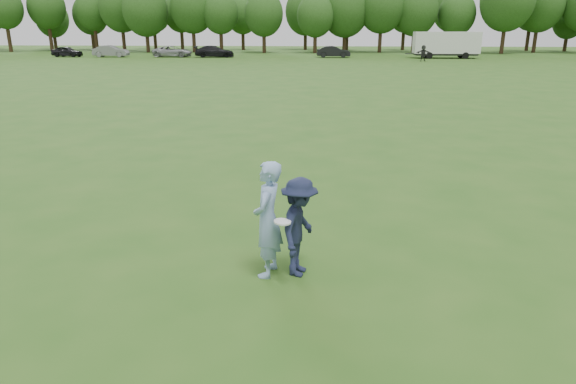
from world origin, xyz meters
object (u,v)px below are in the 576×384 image
defender (299,227)px  car_c (173,52)px  car_a (67,52)px  car_d (214,52)px  cargo_trailer (446,44)px  thrower (268,219)px  player_far_d (423,53)px  car_f (333,52)px  car_b (111,51)px

defender → car_c: (-19.74, 60.49, -0.12)m
car_a → car_d: size_ratio=0.79×
cargo_trailer → car_a: bearing=-179.5°
thrower → player_far_d: 55.74m
car_c → car_d: car_d is taller
car_a → car_f: size_ratio=0.92×
defender → car_b: (-27.75, 59.80, -0.08)m
car_a → car_f: 35.04m
player_far_d → cargo_trailer: bearing=57.4°
car_d → car_c: bearing=80.0°
car_b → car_c: car_b is taller
car_f → car_b: bearing=91.1°
defender → car_c: bearing=31.6°
player_far_d → car_f: bearing=146.9°
defender → car_c: size_ratio=0.33×
defender → car_c: defender is taller
car_a → car_f: car_f is taller
car_a → car_d: bearing=-81.6°
car_b → car_d: 13.62m
defender → car_b: size_ratio=0.37×
car_b → car_d: bearing=-91.3°
car_a → player_far_d: bearing=-89.5°
player_far_d → car_f: player_far_d is taller
thrower → car_f: (1.78, 61.06, -0.25)m
thrower → car_b: thrower is taller
car_d → car_f: car_d is taller
player_far_d → car_d: (-25.65, 5.89, -0.17)m
player_far_d → car_b: 39.63m
thrower → defender: bearing=103.9°
defender → player_far_d: (11.51, 54.38, 0.08)m
thrower → car_a: 68.57m
car_f → cargo_trailer: bearing=-93.8°
thrower → cargo_trailer: cargo_trailer is taller
car_c → car_f: (21.02, 0.52, 0.01)m
defender → car_d: (-14.14, 60.26, -0.09)m
car_f → cargo_trailer: 14.10m
car_a → car_f: bearing=-80.8°
thrower → car_a: (-33.24, 59.97, -0.28)m
defender → car_f: bearing=12.4°
car_c → car_f: 21.02m
car_a → cargo_trailer: size_ratio=0.45×
thrower → cargo_trailer: (15.83, 60.42, 0.81)m
car_c → cargo_trailer: cargo_trailer is taller
car_b → cargo_trailer: size_ratio=0.50×
thrower → player_far_d: size_ratio=1.06×
player_far_d → car_a: player_far_d is taller
cargo_trailer → car_c: bearing=179.8°
thrower → car_b: (-27.24, 59.85, -0.22)m
defender → car_c: 63.63m
defender → car_a: (-33.75, 59.92, -0.14)m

